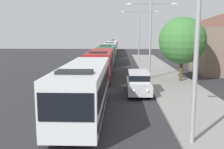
{
  "coord_description": "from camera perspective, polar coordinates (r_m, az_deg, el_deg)",
  "views": [
    {
      "loc": [
        0.9,
        -3.2,
        4.93
      ],
      "look_at": [
        0.28,
        15.46,
        1.91
      ],
      "focal_mm": 40.39,
      "sensor_mm": 36.0,
      "label": 1
    }
  ],
  "objects": [
    {
      "name": "bus_lead",
      "position": [
        15.55,
        -6.26,
        -2.89
      ],
      "size": [
        2.58,
        10.68,
        3.21
      ],
      "color": "silver",
      "rests_on": "ground_plane"
    },
    {
      "name": "bus_second_in_line",
      "position": [
        28.33,
        -2.56,
        2.62
      ],
      "size": [
        2.58,
        11.13,
        3.21
      ],
      "color": "maroon",
      "rests_on": "ground_plane"
    },
    {
      "name": "bus_middle",
      "position": [
        42.04,
        -1.1,
        4.78
      ],
      "size": [
        2.58,
        11.86,
        3.21
      ],
      "color": "#33724C",
      "rests_on": "ground_plane"
    },
    {
      "name": "bus_fourth_in_line",
      "position": [
        56.16,
        -0.35,
        5.9
      ],
      "size": [
        2.58,
        11.86,
        3.21
      ],
      "color": "silver",
      "rests_on": "ground_plane"
    },
    {
      "name": "bus_rear",
      "position": [
        69.94,
        0.1,
        6.55
      ],
      "size": [
        2.58,
        11.25,
        3.21
      ],
      "color": "silver",
      "rests_on": "ground_plane"
    },
    {
      "name": "bus_tail_end",
      "position": [
        83.34,
        0.39,
        6.98
      ],
      "size": [
        2.58,
        11.32,
        3.21
      ],
      "color": "silver",
      "rests_on": "ground_plane"
    },
    {
      "name": "white_suv",
      "position": [
        20.87,
        6.0,
        -1.62
      ],
      "size": [
        1.86,
        4.74,
        1.9
      ],
      "color": "#B7B7BC",
      "rests_on": "ground_plane"
    },
    {
      "name": "streetlamp_near",
      "position": [
        11.19,
        18.82,
        9.79
      ],
      "size": [
        6.16,
        0.28,
        8.1
      ],
      "color": "gray",
      "rests_on": "sidewalk"
    },
    {
      "name": "streetlamp_mid",
      "position": [
        27.5,
        8.71,
        9.46
      ],
      "size": [
        5.3,
        0.28,
        8.14
      ],
      "color": "gray",
      "rests_on": "sidewalk"
    },
    {
      "name": "streetlamp_far",
      "position": [
        44.03,
        6.16,
        9.9
      ],
      "size": [
        6.32,
        0.28,
        8.76
      ],
      "color": "gray",
      "rests_on": "sidewalk"
    },
    {
      "name": "roadside_tree",
      "position": [
        26.5,
        15.62,
        7.4
      ],
      "size": [
        4.74,
        4.74,
        6.48
      ],
      "color": "#4C3823",
      "rests_on": "sidewalk"
    }
  ]
}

